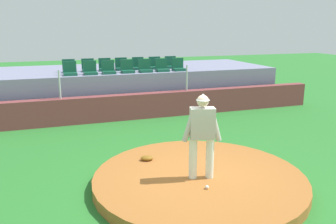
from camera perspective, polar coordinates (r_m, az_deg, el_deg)
name	(u,v)px	position (r m, az deg, el deg)	size (l,w,h in m)	color
ground_plane	(199,184)	(7.58, 5.13, -11.89)	(60.00, 60.00, 0.00)	#2A742B
pitchers_mound	(199,180)	(7.53, 5.15, -11.09)	(4.50, 4.50, 0.23)	#A5612B
pitcher	(202,130)	(6.98, 5.68, -3.00)	(0.82, 0.38, 1.79)	white
baseball	(207,187)	(6.88, 6.48, -12.27)	(0.07, 0.07, 0.07)	white
fielding_glove	(147,158)	(8.18, -3.52, -7.65)	(0.30, 0.20, 0.11)	brown
brick_barrier	(134,106)	(12.65, -5.59, 0.94)	(14.87, 0.40, 0.92)	brown
fence_post_left	(60,84)	(12.14, -17.54, 4.39)	(0.06, 0.06, 0.98)	silver
fence_post_right	(187,78)	(13.09, 3.13, 5.67)	(0.06, 0.06, 0.98)	silver
bleacher_platform	(120,86)	(15.15, -8.02, 4.29)	(12.89, 4.28, 1.57)	gray
stadium_chair_0	(70,71)	(13.18, -15.94, 6.58)	(0.48, 0.44, 0.50)	#16503A
stadium_chair_1	(90,70)	(13.21, -12.78, 6.78)	(0.48, 0.44, 0.50)	#16503A
stadium_chair_2	(109,69)	(13.30, -9.83, 6.97)	(0.48, 0.44, 0.50)	#16503A
stadium_chair_3	(127,69)	(13.47, -6.77, 7.16)	(0.48, 0.44, 0.50)	#16503A
stadium_chair_4	(145,68)	(13.61, -3.82, 7.30)	(0.48, 0.44, 0.50)	#16503A
stadium_chair_5	(162,67)	(13.81, -1.03, 7.42)	(0.48, 0.44, 0.50)	#16503A
stadium_chair_6	(178,67)	(14.04, 1.74, 7.53)	(0.48, 0.44, 0.50)	#16503A
stadium_chair_7	(69,68)	(14.05, -16.10, 6.99)	(0.48, 0.44, 0.50)	#16503A
stadium_chair_8	(88,67)	(14.14, -13.10, 7.22)	(0.48, 0.44, 0.50)	#16503A
stadium_chair_9	(105,67)	(14.23, -10.38, 7.39)	(0.48, 0.44, 0.50)	#16503A
stadium_chair_10	(122,66)	(14.34, -7.72, 7.55)	(0.48, 0.44, 0.50)	#16503A
stadium_chair_11	(138,66)	(14.49, -4.93, 7.68)	(0.48, 0.44, 0.50)	#16503A
stadium_chair_12	(155,65)	(14.67, -2.15, 7.80)	(0.48, 0.44, 0.50)	#16503A
stadium_chair_13	(171,64)	(14.92, 0.49, 7.92)	(0.48, 0.44, 0.50)	#16503A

